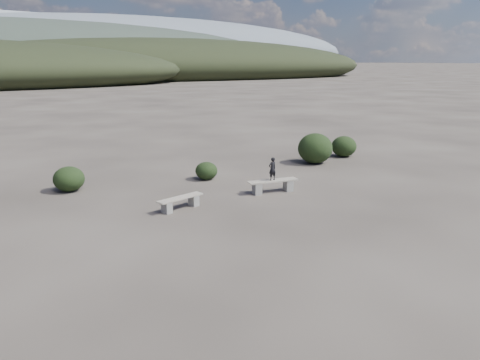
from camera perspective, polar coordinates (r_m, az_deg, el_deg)
ground at (r=12.52m, az=10.60°, el=-8.04°), size 1200.00×1200.00×0.00m
bench_left at (r=15.36m, az=-7.27°, el=-2.66°), size 1.68×0.81×0.41m
bench_right at (r=17.18m, az=4.02°, el=-0.61°), size 1.92×0.62×0.47m
seated_person at (r=17.02m, az=3.97°, el=1.37°), size 0.33×0.24×0.85m
shrub_a at (r=18.40m, az=-20.14°, el=0.12°), size 1.14×1.14×0.93m
shrub_c at (r=19.06m, az=-4.12°, el=1.13°), size 0.90×0.90×0.72m
shrub_d at (r=22.25m, az=9.15°, el=3.83°), size 1.62×1.62×1.42m
shrub_e at (r=24.11m, az=12.56°, el=4.02°), size 1.25×1.25×1.04m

